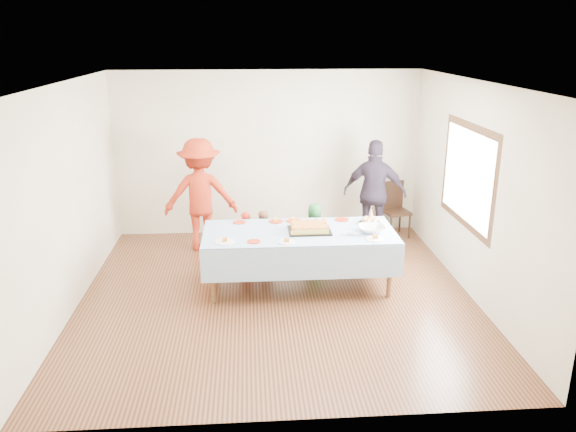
% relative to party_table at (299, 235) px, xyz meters
% --- Properties ---
extents(ground, '(5.00, 5.00, 0.00)m').
position_rel_party_table_xyz_m(ground, '(-0.31, -0.25, -0.72)').
color(ground, '#402112').
rests_on(ground, ground).
extents(room_walls, '(5.04, 5.04, 2.72)m').
position_rel_party_table_xyz_m(room_walls, '(-0.26, -0.25, 1.05)').
color(room_walls, beige).
rests_on(room_walls, ground).
extents(party_table, '(2.50, 1.10, 0.78)m').
position_rel_party_table_xyz_m(party_table, '(0.00, 0.00, 0.00)').
color(party_table, '#55321D').
rests_on(party_table, ground).
extents(birthday_cake, '(0.55, 0.42, 0.10)m').
position_rel_party_table_xyz_m(birthday_cake, '(0.13, -0.01, 0.10)').
color(birthday_cake, black).
rests_on(birthday_cake, party_table).
extents(rolls_tray, '(0.30, 0.30, 0.09)m').
position_rel_party_table_xyz_m(rolls_tray, '(0.98, 0.24, 0.09)').
color(rolls_tray, black).
rests_on(rolls_tray, party_table).
extents(punch_bowl, '(0.35, 0.35, 0.09)m').
position_rel_party_table_xyz_m(punch_bowl, '(0.93, -0.10, 0.10)').
color(punch_bowl, silver).
rests_on(punch_bowl, party_table).
extents(party_hat, '(0.10, 0.10, 0.17)m').
position_rel_party_table_xyz_m(party_hat, '(1.03, 0.39, 0.14)').
color(party_hat, white).
rests_on(party_hat, party_table).
extents(fork_pile, '(0.24, 0.18, 0.07)m').
position_rel_party_table_xyz_m(fork_pile, '(0.64, -0.21, 0.09)').
color(fork_pile, white).
rests_on(fork_pile, party_table).
extents(plate_red_far_a, '(0.18, 0.18, 0.01)m').
position_rel_party_table_xyz_m(plate_red_far_a, '(-0.78, 0.41, 0.06)').
color(plate_red_far_a, red).
rests_on(plate_red_far_a, party_table).
extents(plate_red_far_b, '(0.19, 0.19, 0.01)m').
position_rel_party_table_xyz_m(plate_red_far_b, '(-0.28, 0.41, 0.06)').
color(plate_red_far_b, red).
rests_on(plate_red_far_b, party_table).
extents(plate_red_far_c, '(0.20, 0.20, 0.01)m').
position_rel_party_table_xyz_m(plate_red_far_c, '(-0.04, 0.41, 0.06)').
color(plate_red_far_c, red).
rests_on(plate_red_far_c, party_table).
extents(plate_red_far_d, '(0.19, 0.19, 0.01)m').
position_rel_party_table_xyz_m(plate_red_far_d, '(0.63, 0.42, 0.06)').
color(plate_red_far_d, red).
rests_on(plate_red_far_d, party_table).
extents(plate_red_near, '(0.17, 0.17, 0.01)m').
position_rel_party_table_xyz_m(plate_red_near, '(-0.60, -0.35, 0.06)').
color(plate_red_near, red).
rests_on(plate_red_near, party_table).
extents(plate_white_left, '(0.25, 0.25, 0.01)m').
position_rel_party_table_xyz_m(plate_white_left, '(-0.96, -0.33, 0.06)').
color(plate_white_left, white).
rests_on(plate_white_left, party_table).
extents(plate_white_mid, '(0.21, 0.21, 0.01)m').
position_rel_party_table_xyz_m(plate_white_mid, '(-0.19, -0.40, 0.06)').
color(plate_white_mid, white).
rests_on(plate_white_mid, party_table).
extents(plate_white_right, '(0.24, 0.24, 0.01)m').
position_rel_party_table_xyz_m(plate_white_right, '(0.92, -0.36, 0.06)').
color(plate_white_right, white).
rests_on(plate_white_right, party_table).
extents(dining_chair, '(0.47, 0.47, 0.91)m').
position_rel_party_table_xyz_m(dining_chair, '(1.77, 1.91, -0.22)').
color(dining_chair, black).
rests_on(dining_chair, ground).
extents(toddler_left, '(0.29, 0.20, 0.79)m').
position_rel_party_table_xyz_m(toddler_left, '(-0.71, 0.88, -0.33)').
color(toddler_left, red).
rests_on(toddler_left, ground).
extents(toddler_mid, '(0.48, 0.41, 0.84)m').
position_rel_party_table_xyz_m(toddler_mid, '(0.32, 1.03, -0.30)').
color(toddler_mid, '#246E32').
rests_on(toddler_mid, ground).
extents(toddler_right, '(0.49, 0.44, 0.81)m').
position_rel_party_table_xyz_m(toddler_right, '(-0.46, 0.81, -0.32)').
color(toddler_right, '#B57154').
rests_on(toddler_right, ground).
extents(adult_left, '(1.16, 0.71, 1.75)m').
position_rel_party_table_xyz_m(adult_left, '(-1.39, 1.53, 0.15)').
color(adult_left, '#B32D16').
rests_on(adult_left, ground).
extents(adult_right, '(1.07, 0.70, 1.69)m').
position_rel_party_table_xyz_m(adult_right, '(1.34, 1.54, 0.12)').
color(adult_right, '#2F2634').
rests_on(adult_right, ground).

